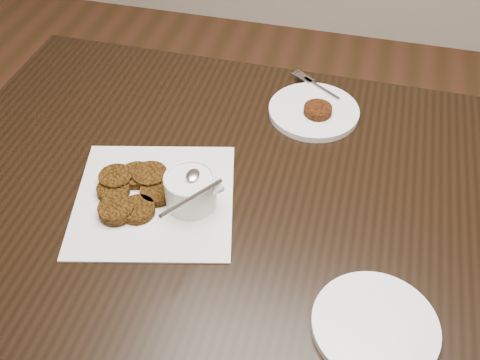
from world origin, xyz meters
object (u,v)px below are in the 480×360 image
plate_with_patty (314,109)px  plate_empty (375,326)px  table (256,298)px  napkin (154,199)px  sauce_ramekin (190,177)px

plate_with_patty → plate_empty: plate_with_patty is taller
table → napkin: size_ratio=4.51×
table → plate_with_patty: (0.06, 0.28, 0.39)m
plate_empty → table: bearing=135.0°
sauce_ramekin → plate_empty: bearing=-26.7°
napkin → plate_with_patty: plate_with_patty is taller
sauce_ramekin → plate_with_patty: 0.39m
napkin → plate_empty: 0.48m
plate_empty → plate_with_patty: bearing=109.3°
table → plate_empty: 0.52m
table → sauce_ramekin: 0.47m
plate_with_patty → table: bearing=-102.4°
napkin → plate_empty: plate_empty is taller
napkin → plate_empty: (0.44, -0.18, 0.01)m
sauce_ramekin → plate_empty: (0.37, -0.19, -0.07)m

